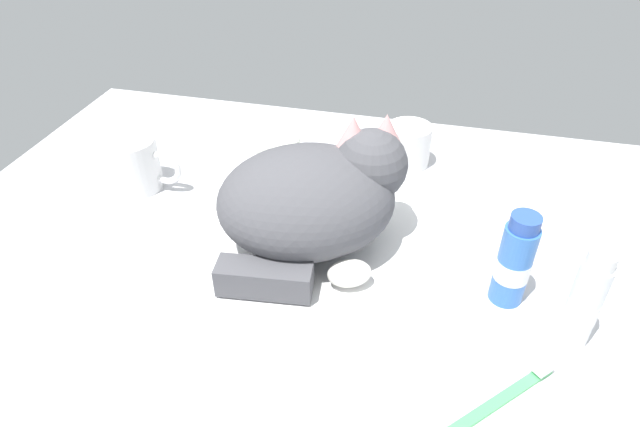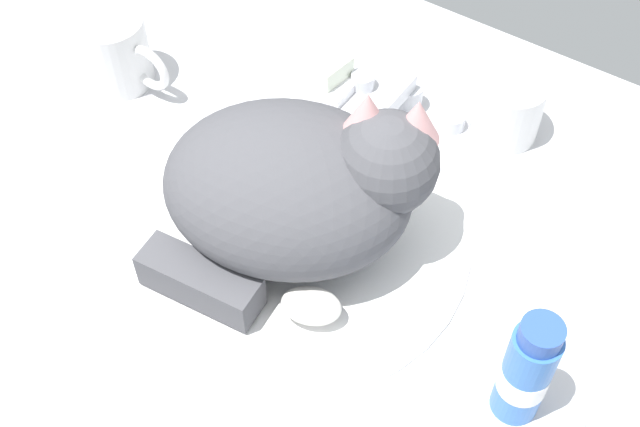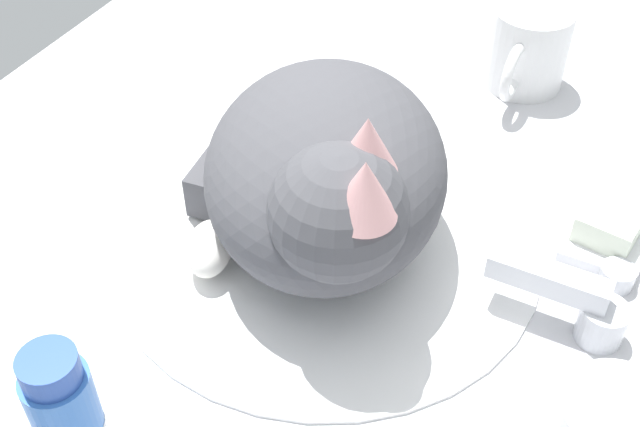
# 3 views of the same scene
# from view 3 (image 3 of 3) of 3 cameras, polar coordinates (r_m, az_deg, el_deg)

# --- Properties ---
(ground_plane) EXTENTS (1.10, 0.83, 0.03)m
(ground_plane) POSITION_cam_3_polar(r_m,az_deg,el_deg) (0.70, 0.38, -2.66)
(ground_plane) COLOR silver
(sink_basin) EXTENTS (0.36, 0.36, 0.01)m
(sink_basin) POSITION_cam_3_polar(r_m,az_deg,el_deg) (0.69, 0.39, -1.61)
(sink_basin) COLOR white
(sink_basin) RESTS_ON ground_plane
(faucet) EXTENTS (0.15, 0.11, 0.05)m
(faucet) POSITION_cam_3_polar(r_m,az_deg,el_deg) (0.64, 17.80, -6.37)
(faucet) COLOR silver
(faucet) RESTS_ON ground_plane
(cat) EXTENTS (0.29, 0.27, 0.17)m
(cat) POSITION_cam_3_polar(r_m,az_deg,el_deg) (0.63, 0.33, 2.61)
(cat) COLOR #4C4C51
(cat) RESTS_ON sink_basin
(coffee_mug) EXTENTS (0.12, 0.08, 0.08)m
(coffee_mug) POSITION_cam_3_polar(r_m,az_deg,el_deg) (0.87, 14.20, 11.06)
(coffee_mug) COLOR white
(coffee_mug) RESTS_ON ground_plane
(soap_dish) EXTENTS (0.09, 0.06, 0.01)m
(soap_dish) POSITION_cam_3_polar(r_m,az_deg,el_deg) (0.73, 19.33, -1.42)
(soap_dish) COLOR white
(soap_dish) RESTS_ON ground_plane
(soap_bar) EXTENTS (0.07, 0.05, 0.02)m
(soap_bar) POSITION_cam_3_polar(r_m,az_deg,el_deg) (0.72, 19.66, -0.39)
(soap_bar) COLOR silver
(soap_bar) RESTS_ON soap_dish
(toothpaste_bottle) EXTENTS (0.04, 0.04, 0.13)m
(toothpaste_bottle) POSITION_cam_3_polar(r_m,az_deg,el_deg) (0.53, -16.89, -14.02)
(toothpaste_bottle) COLOR #3870C6
(toothpaste_bottle) RESTS_ON ground_plane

